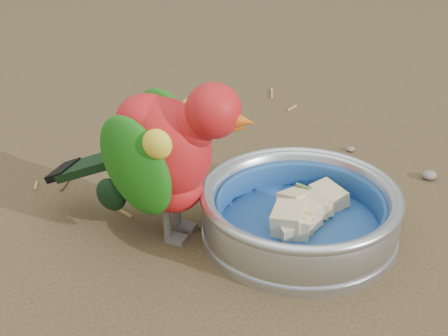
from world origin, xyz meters
TOP-DOWN VIEW (x-y plane):
  - ground at (0.00, 0.00)m, footprint 60.00×60.00m
  - food_bowl at (0.11, 0.01)m, footprint 0.23×0.23m
  - bowl_wall at (0.11, 0.01)m, footprint 0.23×0.23m
  - fruit_wedges at (0.11, 0.01)m, footprint 0.14×0.14m
  - lory_parrot at (-0.01, 0.11)m, footprint 0.22×0.25m
  - ground_debris at (0.02, 0.06)m, footprint 0.90×0.80m

SIDE VIEW (x-z plane):
  - ground at x=0.00m, z-range 0.00..0.00m
  - ground_debris at x=0.02m, z-range 0.00..0.01m
  - food_bowl at x=0.11m, z-range 0.00..0.02m
  - fruit_wedges at x=0.11m, z-range 0.02..0.05m
  - bowl_wall at x=0.11m, z-range 0.02..0.06m
  - lory_parrot at x=-0.01m, z-range 0.00..0.19m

